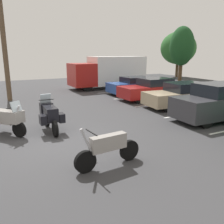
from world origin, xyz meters
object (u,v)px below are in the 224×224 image
motorcycle_touring (50,114)px  car_red (153,89)px  box_truck (109,71)px  car_blue (135,85)px  motorcycle_second (5,119)px  utility_pole (4,45)px  car_charcoal (221,101)px  car_tan (184,95)px  motorcycle_third (108,148)px

motorcycle_touring → car_red: bearing=115.1°
box_truck → car_blue: bearing=5.2°
motorcycle_second → utility_pole: size_ratio=0.25×
car_charcoal → motorcycle_touring: bearing=-104.1°
motorcycle_second → car_tan: car_tan is taller
car_tan → utility_pole: size_ratio=0.69×
box_truck → car_red: bearing=2.4°
motorcycle_touring → car_tan: 8.29m
box_truck → motorcycle_touring: bearing=-37.2°
car_charcoal → utility_pole: bearing=-137.8°
car_tan → utility_pole: utility_pole is taller
motorcycle_touring → car_tan: motorcycle_touring is taller
motorcycle_touring → motorcycle_second: bearing=-98.5°
motorcycle_touring → utility_pole: size_ratio=0.31×
car_blue → utility_pole: bearing=-99.2°
motorcycle_second → car_tan: 9.94m
motorcycle_touring → car_red: car_red is taller
car_tan → car_red: bearing=-175.5°
car_tan → box_truck: size_ratio=0.71×
motorcycle_third → motorcycle_touring: bearing=-169.4°
motorcycle_touring → box_truck: bearing=142.8°
motorcycle_touring → motorcycle_third: size_ratio=1.04×
motorcycle_touring → box_truck: 12.83m
car_blue → motorcycle_second: bearing=-58.2°
motorcycle_second → motorcycle_third: 4.90m
motorcycle_touring → box_truck: size_ratio=0.31×
car_red → utility_pole: 10.32m
motorcycle_third → car_charcoal: size_ratio=0.44×
utility_pole → motorcycle_touring: bearing=7.5°
car_charcoal → box_truck: bearing=-179.6°
motorcycle_second → motorcycle_touring: bearing=81.5°
motorcycle_third → car_charcoal: (-2.04, 7.08, 0.34)m
motorcycle_touring → car_blue: (-6.31, 8.10, -0.02)m
car_blue → car_charcoal: bearing=-1.9°
motorcycle_third → utility_pole: size_ratio=0.29×
car_blue → car_red: size_ratio=0.89×
motorcycle_third → car_red: size_ratio=0.44×
car_charcoal → utility_pole: size_ratio=0.67×
car_charcoal → box_truck: size_ratio=0.68×
motorcycle_second → utility_pole: bearing=175.0°
motorcycle_third → car_tan: size_ratio=0.42×
motorcycle_second → car_red: 10.31m
motorcycle_second → box_truck: 13.73m
car_blue → motorcycle_touring: bearing=-52.1°
motorcycle_second → car_blue: 11.50m
motorcycle_touring → car_charcoal: size_ratio=0.46×
car_red → car_tan: car_red is taller
car_blue → box_truck: size_ratio=0.61×
car_tan → motorcycle_second: bearing=-85.9°
car_tan → motorcycle_touring: bearing=-83.3°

